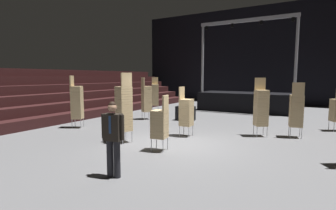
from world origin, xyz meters
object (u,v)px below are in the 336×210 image
(man_with_tie, at_px, (113,135))
(chair_stack_mid_right, at_px, (146,98))
(equipment_road_case, at_px, (185,113))
(chair_stack_rear_left, at_px, (77,102))
(stage_riser, at_px, (248,100))
(chair_stack_mid_left, at_px, (124,108))
(chair_stack_aisle_left, at_px, (160,123))
(chair_stack_rear_centre, at_px, (155,94))
(chair_stack_aisle_right, at_px, (296,110))
(chair_stack_mid_centre, at_px, (186,112))
(chair_stack_rear_right, at_px, (261,107))

(man_with_tie, relative_size, chair_stack_mid_right, 0.78)
(man_with_tie, relative_size, equipment_road_case, 1.91)
(chair_stack_rear_left, distance_m, equipment_road_case, 5.35)
(stage_riser, relative_size, chair_stack_rear_left, 2.65)
(stage_riser, height_order, chair_stack_rear_left, stage_riser)
(chair_stack_mid_left, bearing_deg, chair_stack_aisle_left, -81.04)
(stage_riser, bearing_deg, chair_stack_aisle_left, -90.74)
(chair_stack_rear_centre, distance_m, chair_stack_aisle_right, 9.14)
(chair_stack_mid_right, distance_m, chair_stack_rear_left, 3.67)
(chair_stack_rear_left, bearing_deg, equipment_road_case, 111.11)
(chair_stack_mid_left, bearing_deg, chair_stack_mid_centre, -19.02)
(chair_stack_mid_right, bearing_deg, chair_stack_mid_centre, -0.34)
(stage_riser, relative_size, chair_stack_rear_centre, 2.76)
(chair_stack_mid_left, distance_m, equipment_road_case, 5.19)
(stage_riser, xyz_separation_m, man_with_tie, (0.06, -12.95, 0.27))
(chair_stack_mid_left, distance_m, chair_stack_rear_centre, 7.99)
(chair_stack_mid_centre, distance_m, chair_stack_rear_centre, 7.19)
(chair_stack_mid_left, xyz_separation_m, chair_stack_aisle_right, (5.04, 3.78, -0.17))
(chair_stack_rear_centre, bearing_deg, stage_riser, 177.75)
(chair_stack_mid_centre, height_order, equipment_road_case, chair_stack_mid_centre)
(man_with_tie, bearing_deg, chair_stack_rear_right, -120.13)
(chair_stack_aisle_left, relative_size, equipment_road_case, 1.90)
(chair_stack_rear_centre, xyz_separation_m, equipment_road_case, (3.24, -2.10, -0.75))
(chair_stack_rear_centre, height_order, equipment_road_case, chair_stack_rear_centre)
(stage_riser, distance_m, chair_stack_rear_right, 7.40)
(chair_stack_mid_right, distance_m, chair_stack_rear_centre, 3.13)
(chair_stack_mid_centre, distance_m, chair_stack_aisle_right, 4.07)
(man_with_tie, xyz_separation_m, chair_stack_rear_left, (-5.26, 3.49, 0.18))
(chair_stack_rear_right, bearing_deg, stage_riser, -104.34)
(stage_riser, xyz_separation_m, chair_stack_mid_left, (-1.74, -10.41, 0.49))
(chair_stack_rear_centre, distance_m, chair_stack_aisle_left, 9.00)
(chair_stack_mid_left, distance_m, chair_stack_rear_right, 5.11)
(chair_stack_rear_left, height_order, chair_stack_rear_right, chair_stack_rear_left)
(chair_stack_mid_centre, bearing_deg, chair_stack_aisle_right, 115.19)
(chair_stack_mid_right, distance_m, chair_stack_mid_centre, 4.32)
(chair_stack_mid_centre, xyz_separation_m, chair_stack_aisle_left, (0.18, -2.16, -0.08))
(chair_stack_rear_right, bearing_deg, chair_stack_rear_centre, -59.14)
(chair_stack_aisle_right, bearing_deg, equipment_road_case, 153.27)
(chair_stack_mid_centre, relative_size, chair_stack_aisle_left, 1.10)
(chair_stack_aisle_left, relative_size, chair_stack_aisle_right, 0.83)
(man_with_tie, xyz_separation_m, equipment_road_case, (-1.99, 7.65, -0.61))
(chair_stack_rear_left, xyz_separation_m, equipment_road_case, (3.27, 4.16, -0.79))
(chair_stack_mid_centre, relative_size, chair_stack_rear_right, 0.85)
(stage_riser, bearing_deg, chair_stack_aisle_right, -63.51)
(man_with_tie, bearing_deg, chair_stack_mid_left, -65.37)
(equipment_road_case, bearing_deg, chair_stack_aisle_left, -71.58)
(chair_stack_aisle_right, bearing_deg, chair_stack_mid_centre, -165.10)
(man_with_tie, height_order, chair_stack_aisle_left, man_with_tie)
(man_with_tie, height_order, chair_stack_rear_left, chair_stack_rear_left)
(chair_stack_mid_right, bearing_deg, man_with_tie, -26.05)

